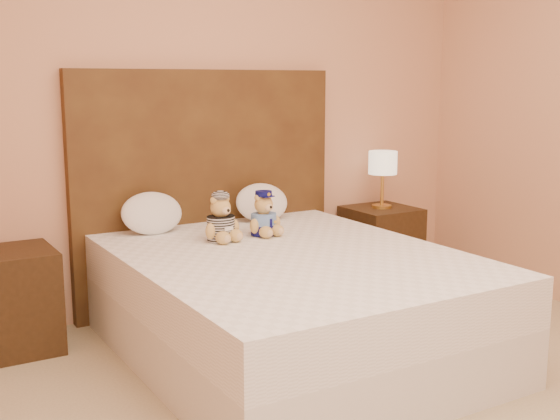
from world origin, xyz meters
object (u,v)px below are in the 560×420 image
(bed, at_px, (290,304))
(teddy_police, at_px, (264,213))
(nightstand_right, at_px, (381,246))
(teddy_prisoner, at_px, (221,218))
(pillow_left, at_px, (152,211))
(lamp, at_px, (383,166))
(pillow_right, at_px, (262,201))
(nightstand_left, at_px, (12,301))

(bed, relative_size, teddy_police, 7.80)
(nightstand_right, xyz_separation_m, teddy_prisoner, (-1.43, -0.36, 0.41))
(nightstand_right, height_order, pillow_left, pillow_left)
(bed, distance_m, lamp, 1.59)
(lamp, xyz_separation_m, pillow_right, (-0.95, 0.03, -0.17))
(nightstand_left, xyz_separation_m, teddy_police, (1.34, -0.36, 0.40))
(bed, height_order, pillow_left, pillow_left)
(lamp, bearing_deg, nightstand_left, 180.00)
(teddy_prisoner, bearing_deg, teddy_police, -9.80)
(teddy_police, bearing_deg, pillow_left, 135.44)
(teddy_prisoner, height_order, pillow_left, same)
(nightstand_left, distance_m, nightstand_right, 2.50)
(lamp, relative_size, teddy_police, 1.56)
(teddy_police, bearing_deg, nightstand_right, 8.35)
(teddy_prisoner, relative_size, pillow_right, 0.72)
(teddy_police, height_order, pillow_left, pillow_left)
(bed, distance_m, nightstand_right, 1.48)
(nightstand_left, height_order, pillow_left, pillow_left)
(nightstand_right, bearing_deg, lamp, 180.00)
(nightstand_left, xyz_separation_m, pillow_left, (0.81, 0.03, 0.41))
(nightstand_left, distance_m, lamp, 2.56)
(pillow_right, bearing_deg, lamp, -1.81)
(nightstand_right, height_order, teddy_police, teddy_police)
(bed, xyz_separation_m, pillow_left, (-0.44, 0.83, 0.41))
(teddy_prisoner, bearing_deg, bed, -78.30)
(teddy_police, relative_size, pillow_right, 0.70)
(bed, height_order, teddy_police, teddy_police)
(nightstand_right, xyz_separation_m, teddy_police, (-1.16, -0.36, 0.40))
(nightstand_left, distance_m, teddy_prisoner, 1.20)
(pillow_left, bearing_deg, teddy_police, -35.82)
(lamp, bearing_deg, bed, -147.38)
(bed, relative_size, nightstand_right, 3.64)
(pillow_right, bearing_deg, teddy_prisoner, -140.92)
(bed, bearing_deg, nightstand_left, 147.38)
(nightstand_left, relative_size, pillow_right, 1.50)
(teddy_prisoner, bearing_deg, nightstand_left, 150.16)
(nightstand_right, distance_m, lamp, 0.57)
(bed, bearing_deg, pillow_right, 70.23)
(lamp, relative_size, pillow_left, 1.08)
(bed, height_order, nightstand_left, same)
(pillow_left, relative_size, pillow_right, 1.01)
(nightstand_left, bearing_deg, bed, -32.62)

